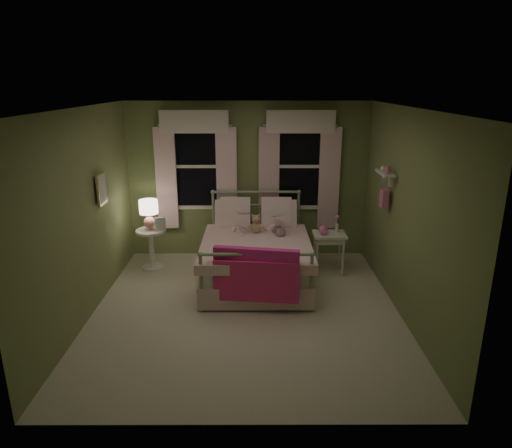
{
  "coord_description": "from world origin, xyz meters",
  "views": [
    {
      "loc": [
        0.12,
        -5.4,
        2.89
      ],
      "look_at": [
        0.13,
        0.64,
        1.0
      ],
      "focal_mm": 32.0,
      "sensor_mm": 36.0,
      "label": 1
    }
  ],
  "objects_px": {
    "teddy_bear": "(256,225)",
    "bed": "(256,256)",
    "child_right": "(274,212)",
    "nightstand_left": "(151,244)",
    "nightstand_right": "(329,239)",
    "child_left": "(238,214)",
    "table_lamp": "(149,211)"
  },
  "relations": [
    {
      "from": "bed",
      "to": "child_left",
      "type": "bearing_deg",
      "value": 123.6
    },
    {
      "from": "bed",
      "to": "teddy_bear",
      "type": "xyz_separation_m",
      "value": [
        0.0,
        0.26,
        0.41
      ]
    },
    {
      "from": "child_right",
      "to": "nightstand_right",
      "type": "distance_m",
      "value": 0.96
    },
    {
      "from": "child_left",
      "to": "nightstand_left",
      "type": "height_order",
      "value": "child_left"
    },
    {
      "from": "child_left",
      "to": "nightstand_right",
      "type": "xyz_separation_m",
      "value": [
        1.42,
        -0.14,
        -0.38
      ]
    },
    {
      "from": "nightstand_left",
      "to": "table_lamp",
      "type": "height_order",
      "value": "table_lamp"
    },
    {
      "from": "table_lamp",
      "to": "nightstand_right",
      "type": "relative_size",
      "value": 0.72
    },
    {
      "from": "bed",
      "to": "child_right",
      "type": "distance_m",
      "value": 0.77
    },
    {
      "from": "bed",
      "to": "child_left",
      "type": "relative_size",
      "value": 2.86
    },
    {
      "from": "child_right",
      "to": "teddy_bear",
      "type": "distance_m",
      "value": 0.36
    },
    {
      "from": "child_right",
      "to": "nightstand_left",
      "type": "distance_m",
      "value": 2.03
    },
    {
      "from": "teddy_bear",
      "to": "nightstand_right",
      "type": "distance_m",
      "value": 1.16
    },
    {
      "from": "bed",
      "to": "nightstand_left",
      "type": "bearing_deg",
      "value": 164.61
    },
    {
      "from": "bed",
      "to": "child_left",
      "type": "height_order",
      "value": "child_left"
    },
    {
      "from": "bed",
      "to": "child_right",
      "type": "xyz_separation_m",
      "value": [
        0.28,
        0.42,
        0.58
      ]
    },
    {
      "from": "child_left",
      "to": "nightstand_left",
      "type": "bearing_deg",
      "value": -13.31
    },
    {
      "from": "bed",
      "to": "nightstand_left",
      "type": "xyz_separation_m",
      "value": [
        -1.67,
        0.46,
        0.03
      ]
    },
    {
      "from": "child_left",
      "to": "table_lamp",
      "type": "distance_m",
      "value": 1.39
    },
    {
      "from": "bed",
      "to": "nightstand_right",
      "type": "height_order",
      "value": "bed"
    },
    {
      "from": "child_right",
      "to": "nightstand_right",
      "type": "relative_size",
      "value": 1.22
    },
    {
      "from": "teddy_bear",
      "to": "table_lamp",
      "type": "bearing_deg",
      "value": 173.27
    },
    {
      "from": "nightstand_left",
      "to": "nightstand_right",
      "type": "bearing_deg",
      "value": -3.69
    },
    {
      "from": "child_right",
      "to": "table_lamp",
      "type": "relative_size",
      "value": 1.69
    },
    {
      "from": "teddy_bear",
      "to": "bed",
      "type": "bearing_deg",
      "value": -90.0
    },
    {
      "from": "child_right",
      "to": "nightstand_left",
      "type": "relative_size",
      "value": 1.2
    },
    {
      "from": "nightstand_left",
      "to": "nightstand_right",
      "type": "xyz_separation_m",
      "value": [
        2.81,
        -0.18,
        0.13
      ]
    },
    {
      "from": "teddy_bear",
      "to": "nightstand_left",
      "type": "relative_size",
      "value": 0.47
    },
    {
      "from": "child_left",
      "to": "nightstand_left",
      "type": "distance_m",
      "value": 1.48
    },
    {
      "from": "nightstand_right",
      "to": "bed",
      "type": "bearing_deg",
      "value": -166.21
    },
    {
      "from": "table_lamp",
      "to": "nightstand_right",
      "type": "height_order",
      "value": "table_lamp"
    },
    {
      "from": "child_left",
      "to": "child_right",
      "type": "distance_m",
      "value": 0.56
    },
    {
      "from": "child_right",
      "to": "teddy_bear",
      "type": "bearing_deg",
      "value": 16.79
    }
  ]
}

